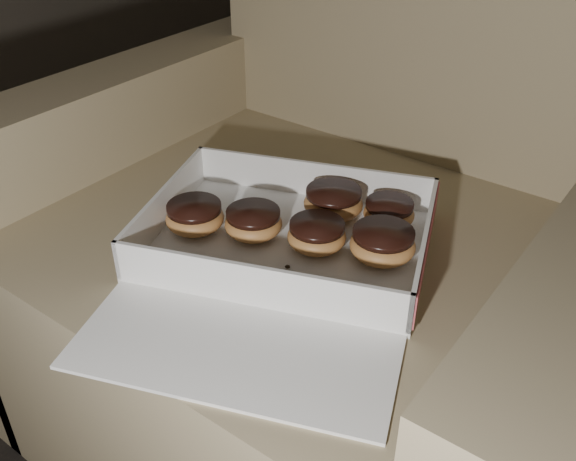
# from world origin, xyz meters

# --- Properties ---
(armchair) EXTENTS (0.95, 0.80, 0.99)m
(armchair) POSITION_xyz_m (-0.23, 0.15, 0.31)
(armchair) COLOR #90795C
(armchair) RESTS_ON floor
(bakery_box) EXTENTS (0.51, 0.55, 0.07)m
(bakery_box) POSITION_xyz_m (-0.19, -0.02, 0.46)
(bakery_box) COLOR white
(bakery_box) RESTS_ON armchair
(donut_a) EXTENTS (0.08, 0.08, 0.04)m
(donut_a) POSITION_xyz_m (-0.34, -0.03, 0.47)
(donut_a) COLOR #D98C4B
(donut_a) RESTS_ON bakery_box
(donut_b) EXTENTS (0.09, 0.09, 0.04)m
(donut_b) POSITION_xyz_m (-0.08, 0.07, 0.48)
(donut_b) COLOR #D98C4B
(donut_b) RESTS_ON bakery_box
(donut_c) EXTENTS (0.08, 0.08, 0.04)m
(donut_c) POSITION_xyz_m (-0.12, 0.15, 0.47)
(donut_c) COLOR #D98C4B
(donut_c) RESTS_ON bakery_box
(donut_d) EXTENTS (0.08, 0.08, 0.04)m
(donut_d) POSITION_xyz_m (-0.26, 0.01, 0.47)
(donut_d) COLOR #D98C4B
(donut_d) RESTS_ON bakery_box
(donut_e) EXTENTS (0.09, 0.09, 0.04)m
(donut_e) POSITION_xyz_m (-0.20, 0.12, 0.48)
(donut_e) COLOR #D98C4B
(donut_e) RESTS_ON bakery_box
(donut_f) EXTENTS (0.08, 0.08, 0.04)m
(donut_f) POSITION_xyz_m (-0.17, 0.03, 0.47)
(donut_f) COLOR #D98C4B
(donut_f) RESTS_ON bakery_box
(crumb_a) EXTENTS (0.01, 0.01, 0.00)m
(crumb_a) POSITION_xyz_m (-0.17, -0.03, 0.45)
(crumb_a) COLOR black
(crumb_a) RESTS_ON bakery_box
(crumb_b) EXTENTS (0.01, 0.01, 0.00)m
(crumb_b) POSITION_xyz_m (-0.14, -0.05, 0.45)
(crumb_b) COLOR black
(crumb_b) RESTS_ON bakery_box
(crumb_c) EXTENTS (0.01, 0.01, 0.00)m
(crumb_c) POSITION_xyz_m (-0.31, -0.11, 0.45)
(crumb_c) COLOR black
(crumb_c) RESTS_ON bakery_box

